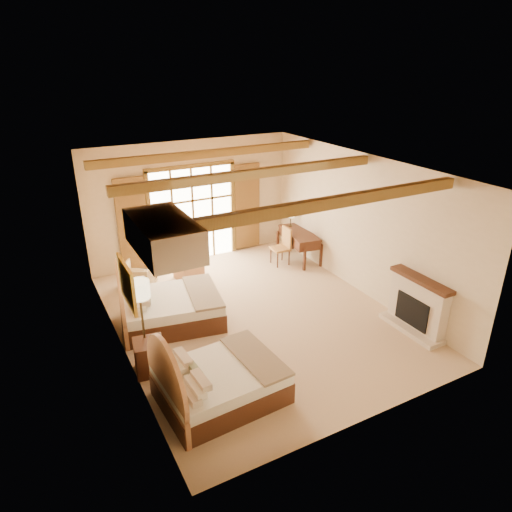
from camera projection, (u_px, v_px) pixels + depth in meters
floor at (254, 316)px, 9.76m from camera, size 7.00×7.00×0.00m
wall_back at (192, 202)px, 11.95m from camera, size 5.50×0.00×5.50m
wall_left at (115, 275)px, 7.93m from camera, size 0.00×7.00×7.00m
wall_right at (361, 225)px, 10.31m from camera, size 0.00×7.00×7.00m
ceiling at (254, 167)px, 8.48m from camera, size 7.00×7.00×0.00m
ceiling_beams at (254, 174)px, 8.53m from camera, size 5.39×4.60×0.18m
french_doors at (193, 215)px, 12.04m from camera, size 3.95×0.08×2.60m
fireplace at (417, 307)px, 9.06m from camera, size 0.46×1.40×1.16m
painting at (127, 284)px, 7.28m from camera, size 0.06×0.95×0.75m
canopy_valance at (163, 235)px, 5.93m from camera, size 0.70×1.40×0.45m
bed_near at (213, 382)px, 7.18m from camera, size 1.97×1.53×1.24m
bed_far at (164, 307)px, 9.29m from camera, size 2.25×1.84×1.32m
nightstand at (150, 357)px, 7.92m from camera, size 0.58×0.58×0.60m
floor_lamp at (140, 295)px, 7.59m from camera, size 0.36×0.36×1.70m
armchair at (139, 276)px, 10.77m from camera, size 0.98×0.98×0.65m
ottoman at (189, 271)px, 11.31m from camera, size 0.66×0.66×0.43m
desk at (299, 245)px, 12.34m from camera, size 0.86×1.55×0.79m
desk_chair at (281, 253)px, 12.10m from camera, size 0.45×0.45×1.01m
desk_lamp at (291, 214)px, 12.52m from camera, size 0.22×0.22×0.44m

